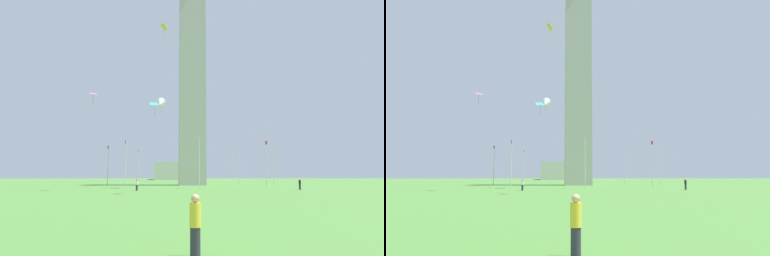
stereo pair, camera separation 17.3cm
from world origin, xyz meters
The scene contains 18 objects.
ground_plane centered at (0.00, 0.00, 0.00)m, with size 260.00×260.00×0.00m, color #477A33.
obelisk_monument centered at (0.00, 0.00, 25.87)m, with size 5.69×5.69×51.75m.
flagpole_n centered at (18.00, 0.00, 4.61)m, with size 1.12×0.14×8.45m.
flagpole_ne centered at (12.75, 12.69, 4.61)m, with size 1.12×0.14×8.45m.
flagpole_e centered at (0.06, 17.95, 4.61)m, with size 1.12×0.14×8.45m.
flagpole_se centered at (-12.63, 12.69, 4.61)m, with size 1.12×0.14×8.45m.
flagpole_s centered at (-17.89, 0.00, 4.61)m, with size 1.12×0.14×8.45m.
flagpole_sw centered at (-12.63, -12.69, 4.61)m, with size 1.12×0.14×8.45m.
flagpole_w centered at (0.06, -17.95, 4.61)m, with size 1.12×0.14×8.45m.
flagpole_nw centered at (12.75, -12.69, 4.61)m, with size 1.12×0.14×8.45m.
person_yellow_shirt centered at (65.02, -4.20, 0.85)m, with size 0.32×0.32×1.70m.
person_white_shirt centered at (24.90, -9.49, 0.80)m, with size 0.32×0.32×1.61m.
person_black_shirt centered at (23.90, 14.56, 0.83)m, with size 0.32×0.32×1.67m.
kite_pink_diamond centered at (25.15, -16.00, 13.81)m, with size 1.48×1.50×1.75m.
kite_cyan_diamond centered at (17.00, -7.48, 14.11)m, with size 1.59×1.72×2.56m.
kite_white_delta centered at (34.31, -6.06, 10.67)m, with size 1.58×1.34×2.20m.
kite_yellow_box centered at (7.33, -6.26, 32.28)m, with size 1.12×1.49×2.75m.
distant_building centered at (-82.34, -4.58, 3.71)m, with size 27.64×13.01×7.42m.
Camera 1 is at (74.83, -4.94, 2.25)m, focal length 32.30 mm.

